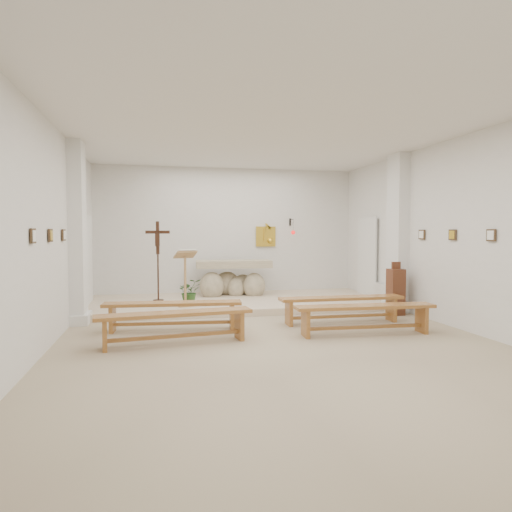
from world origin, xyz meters
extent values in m
cube|color=#BEAC89|center=(0.00, 0.00, 0.00)|extent=(7.00, 10.00, 0.00)
cube|color=white|center=(-3.49, 0.00, 1.75)|extent=(0.02, 10.00, 3.50)
cube|color=white|center=(3.49, 0.00, 1.75)|extent=(0.02, 10.00, 3.50)
cube|color=white|center=(0.00, 4.99, 1.75)|extent=(7.00, 0.02, 3.50)
cube|color=silver|center=(0.00, 0.00, 3.49)|extent=(7.00, 10.00, 0.02)
cube|color=beige|center=(0.00, 3.50, 0.07)|extent=(6.98, 3.00, 0.15)
cube|color=white|center=(-3.37, 2.00, 1.75)|extent=(0.26, 0.55, 3.50)
cube|color=white|center=(3.37, 2.00, 1.75)|extent=(0.26, 0.55, 3.50)
cube|color=gold|center=(1.05, 4.96, 1.65)|extent=(0.55, 0.04, 0.55)
cube|color=black|center=(1.75, 4.97, 2.05)|extent=(0.04, 0.02, 0.20)
cylinder|color=black|center=(1.75, 4.82, 2.12)|extent=(0.02, 0.30, 0.02)
cylinder|color=black|center=(1.75, 4.67, 1.95)|extent=(0.01, 0.01, 0.34)
sphere|color=red|center=(1.75, 4.67, 1.76)|extent=(0.11, 0.11, 0.11)
cube|color=#422F1D|center=(-3.47, -0.80, 1.72)|extent=(0.03, 0.20, 0.20)
cube|color=#422F1D|center=(-3.47, 0.20, 1.72)|extent=(0.03, 0.20, 0.20)
cube|color=#422F1D|center=(-3.47, 1.20, 1.72)|extent=(0.03, 0.20, 0.20)
cube|color=#422F1D|center=(3.47, -0.80, 1.72)|extent=(0.03, 0.20, 0.20)
cube|color=#422F1D|center=(3.47, 0.20, 1.72)|extent=(0.03, 0.20, 0.20)
cube|color=#422F1D|center=(3.47, 1.20, 1.72)|extent=(0.03, 0.20, 0.20)
cube|color=silver|center=(-3.43, 2.70, 0.27)|extent=(0.10, 0.85, 0.52)
cube|color=silver|center=(3.43, 2.70, 0.27)|extent=(0.10, 0.85, 0.52)
ellipsoid|color=beige|center=(-0.54, 4.13, 0.41)|extent=(0.62, 0.53, 0.70)
ellipsoid|color=beige|center=(0.54, 4.09, 0.40)|extent=(0.58, 0.49, 0.66)
ellipsoid|color=beige|center=(-0.11, 4.44, 0.43)|extent=(0.66, 0.56, 0.62)
ellipsoid|color=beige|center=(0.30, 4.39, 0.38)|extent=(0.54, 0.46, 0.58)
ellipsoid|color=beige|center=(0.08, 4.19, 0.34)|extent=(0.45, 0.39, 0.54)
cube|color=beige|center=(0.03, 4.25, 0.95)|extent=(1.95, 0.85, 0.19)
cube|color=tan|center=(-1.29, 2.77, 0.17)|extent=(0.46, 0.46, 0.04)
cylinder|color=tan|center=(-1.29, 2.77, 0.69)|extent=(0.05, 0.05, 1.08)
cube|color=tan|center=(-1.28, 2.75, 1.28)|extent=(0.52, 0.43, 0.17)
cube|color=white|center=(-1.27, 2.71, 1.33)|extent=(0.44, 0.35, 0.14)
cylinder|color=#361F11|center=(-1.87, 3.62, 0.17)|extent=(0.25, 0.25, 0.03)
cylinder|color=#361F11|center=(-1.87, 3.62, 0.71)|extent=(0.04, 0.04, 1.13)
cube|color=#361F11|center=(-1.87, 3.62, 1.64)|extent=(0.08, 0.07, 0.77)
cube|color=#361F11|center=(-1.87, 3.62, 1.77)|extent=(0.56, 0.17, 0.07)
cube|color=#361F11|center=(-1.87, 3.59, 1.61)|extent=(0.11, 0.06, 0.33)
imported|color=#295321|center=(-1.17, 3.04, 0.43)|extent=(0.60, 0.54, 0.57)
cube|color=#5B2D1A|center=(3.10, 1.56, 0.49)|extent=(0.31, 0.31, 0.99)
cube|color=#5B2D1A|center=(3.10, 1.56, 1.06)|extent=(0.20, 0.05, 0.16)
cube|color=#A66830|center=(-1.61, 0.97, 0.49)|extent=(2.47, 0.61, 0.06)
cube|color=#A66830|center=(-2.67, 1.07, 0.23)|extent=(0.10, 0.36, 0.47)
cube|color=#A66830|center=(-0.56, 0.87, 0.23)|extent=(0.10, 0.36, 0.47)
cube|color=#A66830|center=(-1.61, 0.97, 0.13)|extent=(2.06, 0.25, 0.06)
cube|color=#A66830|center=(1.61, 0.97, 0.49)|extent=(2.45, 0.42, 0.06)
cube|color=#A66830|center=(0.56, 0.98, 0.23)|extent=(0.07, 0.36, 0.47)
cube|color=#A66830|center=(2.67, 0.96, 0.23)|extent=(0.07, 0.36, 0.47)
cube|color=#A66830|center=(1.61, 0.97, 0.13)|extent=(2.06, 0.09, 0.06)
cube|color=#A66830|center=(-1.61, -0.06, 0.49)|extent=(2.48, 0.69, 0.06)
cube|color=#A66830|center=(-2.66, -0.20, 0.23)|extent=(0.11, 0.36, 0.47)
cube|color=#A66830|center=(-0.56, 0.07, 0.23)|extent=(0.11, 0.36, 0.47)
cube|color=#A66830|center=(-1.61, -0.06, 0.13)|extent=(2.05, 0.32, 0.06)
cube|color=#A66830|center=(1.61, -0.06, 0.49)|extent=(2.46, 0.51, 0.06)
cube|color=#A66830|center=(0.56, -0.01, 0.23)|extent=(0.08, 0.36, 0.47)
cube|color=#A66830|center=(2.67, -0.12, 0.23)|extent=(0.08, 0.36, 0.47)
cube|color=#A66830|center=(1.61, -0.06, 0.13)|extent=(2.06, 0.17, 0.06)
camera|label=1|loc=(-1.87, -7.28, 1.77)|focal=32.00mm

